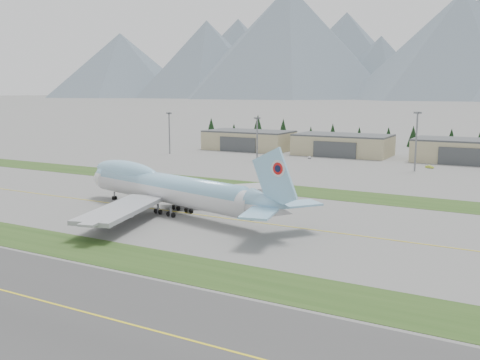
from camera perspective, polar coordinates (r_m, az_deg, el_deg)
The scene contains 15 objects.
ground at distance 140.85m, azimuth -2.36°, elevation -4.00°, with size 7000.00×7000.00×0.00m, color #5F605D.
grass_strip_near at distance 111.26m, azimuth -12.63°, elevation -7.91°, with size 400.00×14.00×0.08m, color #264418.
grass_strip_far at distance 180.03m, azimuth 5.06°, elevation -1.07°, with size 400.00×18.00×0.08m, color #264418.
asphalt_taxiway at distance 95.68m, azimuth -22.33°, elevation -11.31°, with size 400.00×32.00×0.04m, color #323232.
taxiway_line_main at distance 140.85m, azimuth -2.36°, elevation -4.00°, with size 400.00×0.40×0.02m, color yellow.
taxiway_line_near at distance 95.68m, azimuth -22.33°, elevation -11.31°, with size 400.00×0.40×0.02m, color yellow.
boeing_747_freighter at distance 146.35m, azimuth -7.63°, elevation -0.84°, with size 78.59×65.80×20.64m.
hangar_left at distance 303.23m, azimuth 0.95°, elevation 4.28°, with size 48.00×26.60×10.80m.
hangar_center at distance 281.89m, azimuth 10.91°, elevation 3.72°, with size 48.00×26.60×10.80m.
hangar_right at distance 269.72m, azimuth 23.13°, elevation 2.87°, with size 48.00×26.60×10.80m.
floodlight_masts at distance 235.66m, azimuth 14.68°, elevation 4.92°, with size 201.92×8.77×24.48m.
service_vehicle_a at distance 265.38m, azimuth 7.44°, elevation 2.29°, with size 1.45×3.59×1.22m, color silver.
service_vehicle_b at distance 244.10m, azimuth 19.57°, elevation 1.20°, with size 1.30×3.70×1.22m, color #AFC230.
conifer_belt at distance 337.98m, azimuth 15.83°, elevation 4.71°, with size 272.76×16.29×16.75m.
mountain_ridge_front at distance 2319.65m, azimuth 24.25°, elevation 13.30°, with size 4304.84×1114.39×507.03m.
Camera 1 is at (70.97, -117.17, 32.77)m, focal length 40.00 mm.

